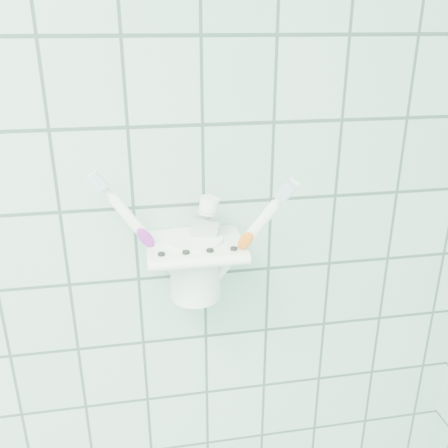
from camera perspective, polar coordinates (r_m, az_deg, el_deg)
name	(u,v)px	position (r m, az deg, el deg)	size (l,w,h in m)	color
holder_bracket	(195,247)	(0.66, -3.35, -2.65)	(0.13, 0.10, 0.04)	white
cup	(195,265)	(0.68, -3.33, -4.67)	(0.08, 0.08, 0.09)	white
toothbrush_pink	(194,224)	(0.63, -3.42, 0.05)	(0.11, 0.03, 0.20)	white
toothbrush_blue	(188,226)	(0.66, -4.17, -0.19)	(0.06, 0.06, 0.18)	white
toothbrush_orange	(206,216)	(0.65, -2.03, 0.96)	(0.09, 0.09, 0.20)	white
toothpaste_tube	(191,237)	(0.67, -3.74, -1.47)	(0.06, 0.03, 0.14)	silver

